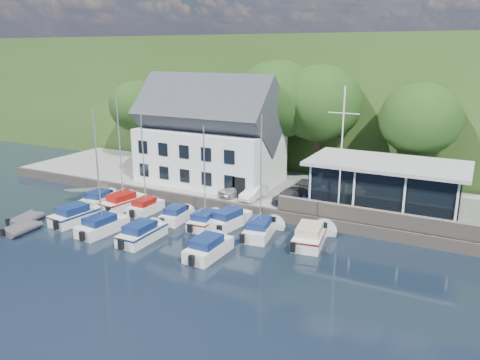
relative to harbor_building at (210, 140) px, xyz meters
The scene contains 33 objects.
ground 18.70m from the harbor_building, 67.01° to the right, with size 180.00×180.00×0.00m, color black.
quay 8.57m from the harbor_building, ahead, with size 60.00×13.00×1.00m, color gray.
quay_face 10.14m from the harbor_building, 38.16° to the right, with size 60.00×0.30×1.00m, color #70665A.
hillside 46.11m from the harbor_building, 81.25° to the left, with size 160.00×75.00×16.00m, color #2F4C1C.
field_patch 56.60m from the harbor_building, 74.34° to the left, with size 50.00×30.00×0.30m, color #4E5B2D.
harbor_building is the anchor object (origin of this frame).
club_pavilion 18.15m from the harbor_building, ahead, with size 13.20×7.20×4.10m, color black, non-canonical shape.
seawall 20.03m from the harbor_building, 15.03° to the right, with size 18.00×0.50×1.20m, color #70665A.
gangway 13.23m from the harbor_building, 141.71° to the right, with size 1.20×6.00×1.40m, color silver, non-canonical shape.
car_silver 6.91m from the harbor_building, 35.05° to the right, with size 1.53×3.81×1.30m, color silver.
car_white 8.53m from the harbor_building, 27.30° to the right, with size 1.27×3.63×1.20m, color silver.
car_dgrey 11.17m from the harbor_building, 15.79° to the right, with size 1.67×4.10×1.19m, color #333339.
car_blue 13.00m from the harbor_building, 12.40° to the right, with size 1.37×3.47×1.19m, color navy.
flagpole 15.54m from the harbor_building, 15.71° to the right, with size 2.54×0.20×10.59m, color white, non-canonical shape.
tree_0 14.47m from the harbor_building, 158.88° to the left, with size 7.12×7.12×9.72m, color #193810, non-canonical shape.
tree_1 6.94m from the harbor_building, 128.50° to the left, with size 7.51×7.51×10.27m, color #193810, non-canonical shape.
tree_2 7.54m from the harbor_building, 42.46° to the left, with size 9.06×9.06×12.38m, color #193810, non-canonical shape.
tree_3 11.47m from the harbor_building, 32.08° to the left, with size 8.73×8.73×11.93m, color #193810, non-canonical shape.
tree_4 20.45m from the harbor_building, 17.60° to the left, with size 7.62×7.62×10.41m, color #193810, non-canonical shape.
boat_r1_0 11.50m from the harbor_building, 126.40° to the right, with size 2.06×5.47×8.59m, color silver, non-canonical shape.
boat_r1_1 9.90m from the harbor_building, 114.22° to the right, with size 1.86×6.48×9.26m, color silver, non-canonical shape.
boat_r1_2 9.21m from the harbor_building, 98.79° to the right, with size 1.73×5.18×8.58m, color silver, non-canonical shape.
boat_r1_3 10.79m from the harbor_building, 76.54° to the right, with size 1.76×5.04×1.36m, color silver, non-canonical shape.
boat_r1_4 10.88m from the harbor_building, 61.27° to the right, with size 1.94×5.47×8.36m, color silver, non-canonical shape.
boat_r1_5 11.92m from the harbor_building, 50.87° to the right, with size 1.89×6.25×1.54m, color silver, non-canonical shape.
boat_r1_6 13.67m from the harbor_building, 42.20° to the right, with size 2.01×6.20×8.87m, color silver, non-canonical shape.
boat_r1_7 17.24m from the harbor_building, 31.72° to the right, with size 2.23×6.87×1.52m, color silver, non-canonical shape.
boat_r2_0 15.39m from the harbor_building, 110.84° to the right, with size 2.10×6.25×1.57m, color silver, non-canonical shape.
boat_r2_1 14.57m from the harbor_building, 95.92° to the right, with size 2.07×6.22×9.14m, color silver, non-canonical shape.
boat_r2_2 15.26m from the harbor_building, 80.34° to the right, with size 2.04×6.19×1.53m, color silver, non-canonical shape.
boat_r2_3 17.21m from the harbor_building, 59.47° to the right, with size 2.05×6.01×1.51m, color silver, non-canonical shape.
dinghy_0 18.84m from the harbor_building, 119.60° to the right, with size 1.94×3.23×0.75m, color #3B3B40, non-canonical shape.
dinghy_1 19.65m from the harbor_building, 113.19° to the right, with size 1.95×3.24×0.76m, color #3B3B40, non-canonical shape.
Camera 1 is at (17.73, -24.22, 14.25)m, focal length 35.00 mm.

